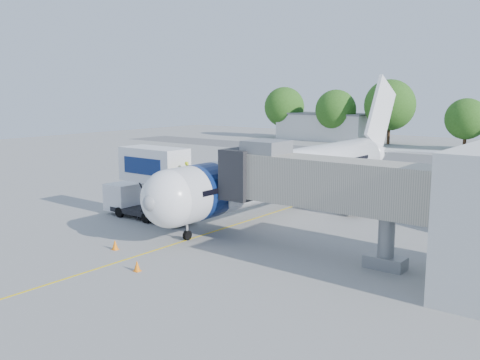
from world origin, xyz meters
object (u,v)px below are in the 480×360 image
Objects in this scene: aircraft at (298,171)px; jet_bridge at (315,182)px; catering_hiloader at (149,183)px; ground_tug at (61,256)px.

aircraft is 2.71× the size of jet_bridge.
catering_hiloader is 2.34× the size of ground_tug.
catering_hiloader is (-14.26, -0.00, -1.58)m from jet_bridge.
aircraft is 22.20m from ground_tug.
jet_bridge is at bearing 0.01° from catering_hiloader.
ground_tug is (-1.51, -22.04, -2.19)m from aircraft.
ground_tug is at bearing -131.03° from jet_bridge.
aircraft reaches higher than catering_hiloader.
aircraft is at bearing 60.59° from catering_hiloader.
aircraft is 4.44× the size of catering_hiloader.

